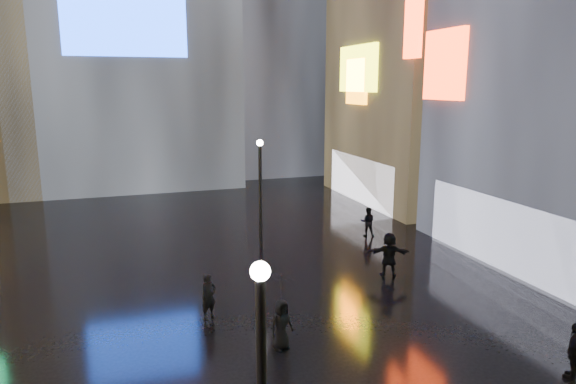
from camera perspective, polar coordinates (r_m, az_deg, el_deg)
name	(u,v)px	position (r m, az deg, el deg)	size (l,w,h in m)	color
ground	(227,271)	(21.89, -6.76, -8.75)	(140.00, 140.00, 0.00)	black
lamp_far	(260,188)	(24.00, -3.09, 0.48)	(0.30, 0.30, 5.20)	black
pedestrian_3	(574,351)	(16.07, 29.22, -15.14)	(0.92, 0.38, 1.57)	black
pedestrian_4	(281,324)	(15.57, -0.77, -14.48)	(0.75, 0.49, 1.53)	black
pedestrian_5	(389,254)	(21.35, 11.16, -6.83)	(1.70, 0.54, 1.84)	black
pedestrian_6	(209,296)	(17.58, -8.81, -11.39)	(0.57, 0.37, 1.55)	black
pedestrian_7	(368,222)	(26.71, 8.84, -3.28)	(0.74, 0.58, 1.52)	black
umbrella_2	(281,287)	(15.09, -0.79, -10.51)	(0.87, 0.89, 0.80)	black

